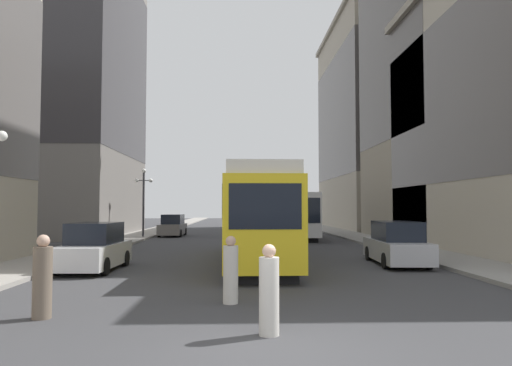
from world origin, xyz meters
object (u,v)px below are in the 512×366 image
Objects in this scene: parked_car_left_mid at (94,248)px; pedestrian_on_sidewalk at (42,279)px; streetcar at (255,214)px; transit_bus at (294,213)px; pedestrian_crossing_far at (269,293)px; pedestrian_crossing_near at (231,272)px; parked_car_right_far at (397,244)px; lamp_post_left_far at (144,192)px; parked_car_left_near at (173,226)px.

parked_car_left_mid is 8.15m from pedestrian_on_sidewalk.
pedestrian_on_sidewalk is (-4.98, -10.31, -1.26)m from streetcar.
transit_bus reaches higher than pedestrian_crossing_far.
parked_car_left_mid is 8.46m from pedestrian_crossing_near.
lamp_post_left_far is at bearing -48.13° from parked_car_right_far.
streetcar reaches higher than pedestrian_on_sidewalk.
parked_car_right_far is at bearing -81.88° from transit_bus.
pedestrian_on_sidewalk is at bearing -85.66° from parked_car_left_near.
pedestrian_on_sidewalk is at bearing 83.98° from pedestrian_crossing_near.
pedestrian_crossing_near is at bearing 52.45° from parked_car_right_far.
pedestrian_crossing_far is (-0.13, -11.85, -1.30)m from streetcar.
parked_car_left_near is at bearing 21.99° from pedestrian_on_sidewalk.
pedestrian_crossing_near is 0.99× the size of pedestrian_crossing_far.
transit_bus is 2.67× the size of parked_car_left_near.
parked_car_right_far is 12.58m from pedestrian_crossing_far.
transit_bus is at bearing 76.97° from streetcar.
pedestrian_on_sidewalk is at bearing -116.57° from streetcar.
parked_car_left_mid is 2.60× the size of pedestrian_crossing_far.
pedestrian_crossing_near is at bearing -50.35° from pedestrian_on_sidewalk.
streetcar reaches higher than parked_car_left_near.
parked_car_left_near is at bearing 91.76° from parked_car_left_mid.
parked_car_left_near and parked_car_left_mid have the same top height.
pedestrian_on_sidewalk is (-8.70, -27.52, -1.10)m from transit_bus.
parked_car_left_mid is at bearing 13.01° from pedestrian_crossing_near.
parked_car_left_near is 1.04× the size of parked_car_left_mid.
parked_car_right_far reaches higher than pedestrian_crossing_far.
pedestrian_crossing_near is (-4.63, -26.03, -1.16)m from transit_bus.
pedestrian_crossing_near is 3.12m from pedestrian_crossing_far.
transit_bus is 2.31× the size of lamp_post_left_far.
parked_car_left_near is 30.01m from pedestrian_on_sidewalk.
parked_car_right_far is 10.53m from pedestrian_crossing_near.
pedestrian_on_sidewalk is 27.42m from lamp_post_left_far.
lamp_post_left_far reaches higher than streetcar.
transit_bus reaches higher than parked_car_left_mid.
parked_car_right_far is at bearing -8.89° from streetcar.
parked_car_right_far is 3.00× the size of pedestrian_crossing_near.
pedestrian_crossing_far is (-6.09, -11.00, -0.05)m from parked_car_right_far.
parked_car_right_far is (12.21, -20.52, 0.00)m from parked_car_left_near.
streetcar is at bearing -4.90° from parked_car_right_far.
lamp_post_left_far reaches higher than parked_car_left_mid.
transit_bus is 21.90m from parked_car_left_mid.
pedestrian_on_sidewalk is at bearing -106.48° from transit_bus.
pedestrian_crossing_far is (6.12, -31.52, -0.05)m from parked_car_left_near.
pedestrian_crossing_near is 26.76m from lamp_post_left_far.
pedestrian_crossing_near is (5.34, -28.50, -0.06)m from parked_car_left_near.
parked_car_left_mid is at bearing -88.10° from parked_car_left_near.
streetcar reaches higher than pedestrian_crossing_far.
transit_bus is 28.89m from pedestrian_on_sidewalk.
streetcar is at bearing -32.01° from pedestrian_crossing_near.
pedestrian_on_sidewalk is (-4.84, 1.53, 0.05)m from pedestrian_crossing_far.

